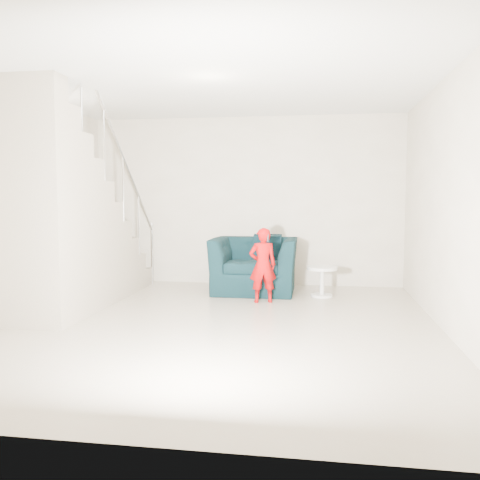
% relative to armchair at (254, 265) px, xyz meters
% --- Properties ---
extents(floor, '(5.50, 5.50, 0.00)m').
position_rel_armchair_xyz_m(floor, '(-0.24, -2.06, -0.40)').
color(floor, tan).
rests_on(floor, ground).
extents(ceiling, '(5.50, 5.50, 0.00)m').
position_rel_armchair_xyz_m(ceiling, '(-0.24, -2.06, 2.30)').
color(ceiling, silver).
rests_on(ceiling, back_wall).
extents(back_wall, '(5.00, 0.00, 5.00)m').
position_rel_armchair_xyz_m(back_wall, '(-0.24, 0.69, 0.95)').
color(back_wall, '#B6AA94').
rests_on(back_wall, floor).
extents(front_wall, '(5.00, 0.00, 5.00)m').
position_rel_armchair_xyz_m(front_wall, '(-0.24, -4.81, 0.95)').
color(front_wall, '#B6AA94').
rests_on(front_wall, floor).
extents(right_wall, '(0.00, 5.50, 5.50)m').
position_rel_armchair_xyz_m(right_wall, '(2.26, -2.06, 0.95)').
color(right_wall, '#B6AA94').
rests_on(right_wall, floor).
extents(armchair, '(1.25, 1.09, 0.81)m').
position_rel_armchair_xyz_m(armchair, '(0.00, 0.00, 0.00)').
color(armchair, black).
rests_on(armchair, floor).
extents(toddler, '(0.42, 0.33, 1.01)m').
position_rel_armchair_xyz_m(toddler, '(0.21, -0.75, 0.10)').
color(toddler, '#AD0705').
rests_on(toddler, floor).
extents(side_table, '(0.43, 0.43, 0.43)m').
position_rel_armchair_xyz_m(side_table, '(1.00, -0.23, -0.11)').
color(side_table, silver).
rests_on(side_table, floor).
extents(staircase, '(1.02, 3.03, 3.62)m').
position_rel_armchair_xyz_m(staircase, '(-2.23, -1.51, 0.54)').
color(staircase, '#ADA089').
rests_on(staircase, floor).
extents(cushion, '(0.43, 0.20, 0.42)m').
position_rel_armchair_xyz_m(cushion, '(0.18, 0.25, 0.24)').
color(cushion, black).
rests_on(cushion, armchair).
extents(throw, '(0.05, 0.52, 0.58)m').
position_rel_armchair_xyz_m(throw, '(-0.51, -0.09, 0.10)').
color(throw, black).
rests_on(throw, armchair).
extents(phone, '(0.02, 0.05, 0.10)m').
position_rel_armchair_xyz_m(phone, '(0.28, -0.80, 0.47)').
color(phone, black).
rests_on(phone, toddler).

